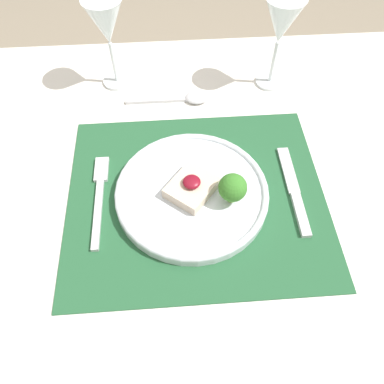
% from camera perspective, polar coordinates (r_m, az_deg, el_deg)
% --- Properties ---
extents(ground_plane, '(8.00, 8.00, 0.00)m').
position_cam_1_polar(ground_plane, '(1.35, 0.34, -19.19)').
color(ground_plane, gray).
extents(dining_table, '(1.17, 0.92, 0.76)m').
position_cam_1_polar(dining_table, '(0.74, 0.59, -5.47)').
color(dining_table, white).
rests_on(dining_table, ground_plane).
extents(placemat, '(0.44, 0.38, 0.00)m').
position_cam_1_polar(placemat, '(0.65, 0.68, -0.68)').
color(placemat, '#235633').
rests_on(placemat, dining_table).
extents(dinner_plate, '(0.26, 0.26, 0.07)m').
position_cam_1_polar(dinner_plate, '(0.63, 0.29, -0.34)').
color(dinner_plate, silver).
rests_on(dinner_plate, placemat).
extents(fork, '(0.02, 0.19, 0.01)m').
position_cam_1_polar(fork, '(0.66, -13.90, -0.22)').
color(fork, silver).
rests_on(fork, placemat).
extents(knife, '(0.02, 0.19, 0.01)m').
position_cam_1_polar(knife, '(0.67, 15.45, -0.46)').
color(knife, silver).
rests_on(knife, placemat).
extents(spoon, '(0.17, 0.04, 0.01)m').
position_cam_1_polar(spoon, '(0.81, -0.82, 14.12)').
color(spoon, silver).
rests_on(spoon, dining_table).
extents(wine_glass_near, '(0.08, 0.08, 0.19)m').
position_cam_1_polar(wine_glass_near, '(0.79, 13.46, 23.59)').
color(wine_glass_near, white).
rests_on(wine_glass_near, dining_table).
extents(wine_glass_far, '(0.08, 0.08, 0.18)m').
position_cam_1_polar(wine_glass_far, '(0.80, -12.93, 23.53)').
color(wine_glass_far, white).
rests_on(wine_glass_far, dining_table).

